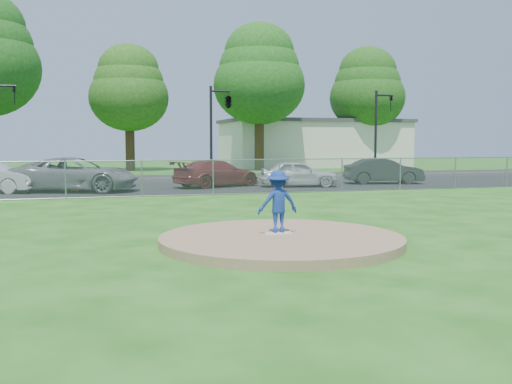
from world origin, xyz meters
TOP-DOWN VIEW (x-y plane):
  - ground at (0.00, 10.00)m, footprint 120.00×120.00m
  - pitchers_mound at (0.00, 0.00)m, footprint 5.40×5.40m
  - pitching_rubber at (0.00, 0.20)m, footprint 0.60×0.15m
  - chain_link_fence at (0.00, 12.00)m, footprint 40.00×0.06m
  - parking_lot at (0.00, 16.50)m, footprint 50.00×8.00m
  - street at (0.00, 24.00)m, footprint 60.00×7.00m
  - commercial_building at (16.00, 38.00)m, footprint 16.40×9.40m
  - tree_center at (-1.00, 34.00)m, footprint 6.16×6.16m
  - tree_right at (9.00, 32.00)m, footprint 7.28×7.28m
  - tree_far_right at (20.00, 35.00)m, footprint 6.72×6.72m
  - traffic_signal_center at (3.97, 22.00)m, footprint 1.42×2.48m
  - traffic_signal_right at (14.24, 22.00)m, footprint 1.28×0.20m
  - pitcher at (0.00, 0.25)m, footprint 0.95×0.57m
  - traffic_cone at (-4.75, 15.54)m, footprint 0.31×0.31m
  - parked_car_gray at (-4.69, 15.30)m, footprint 6.13×4.21m
  - parked_car_darkred at (2.10, 16.29)m, footprint 4.99×3.60m
  - parked_car_pearl at (6.07, 15.12)m, footprint 4.12×2.30m
  - parked_car_charcoal at (11.23, 15.84)m, footprint 4.39×2.34m

SIDE VIEW (x-z plane):
  - ground at x=0.00m, z-range 0.00..0.00m
  - street at x=0.00m, z-range 0.00..0.01m
  - parking_lot at x=0.00m, z-range 0.00..0.01m
  - pitchers_mound at x=0.00m, z-range 0.00..0.20m
  - pitching_rubber at x=0.00m, z-range 0.20..0.24m
  - traffic_cone at x=-4.75m, z-range 0.01..0.62m
  - parked_car_pearl at x=6.07m, z-range 0.01..1.33m
  - parked_car_darkred at x=2.10m, z-range 0.01..1.35m
  - parked_car_charcoal at x=11.23m, z-range 0.01..1.39m
  - chain_link_fence at x=0.00m, z-range 0.00..1.50m
  - parked_car_gray at x=-4.69m, z-range 0.01..1.57m
  - pitcher at x=0.00m, z-range 0.20..1.63m
  - commercial_building at x=16.00m, z-range 0.01..4.31m
  - traffic_signal_right at x=14.24m, z-range 0.56..6.16m
  - traffic_signal_center at x=3.97m, z-range 1.81..7.41m
  - tree_center at x=-1.00m, z-range 1.55..11.39m
  - tree_far_right at x=20.00m, z-range 1.69..12.43m
  - tree_right at x=9.00m, z-range 1.83..13.47m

